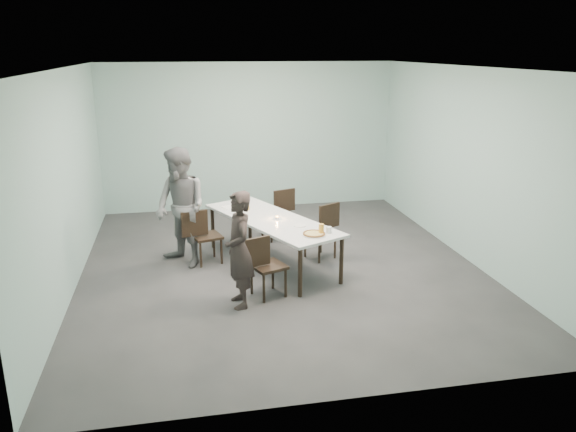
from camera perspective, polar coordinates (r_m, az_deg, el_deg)
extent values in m
plane|color=#333335|center=(8.76, -0.76, -5.16)|extent=(7.00, 7.00, 0.00)
cube|color=#96BDB8|center=(11.73, -3.91, 8.03)|extent=(6.00, 0.02, 3.00)
cube|color=#96BDB8|center=(5.05, 6.39, -3.89)|extent=(6.00, 0.02, 3.00)
cube|color=#96BDB8|center=(8.34, -21.56, 3.30)|extent=(0.02, 7.00, 3.00)
cube|color=#96BDB8|center=(9.33, 17.72, 5.01)|extent=(0.02, 7.00, 3.00)
cube|color=white|center=(8.13, -0.84, 14.84)|extent=(6.00, 7.00, 0.02)
cube|color=white|center=(8.63, -1.69, -0.38)|extent=(1.91, 2.74, 0.04)
cylinder|color=black|center=(7.62, 1.24, -5.74)|extent=(0.06, 0.06, 0.71)
cylinder|color=black|center=(9.56, -7.65, -1.16)|extent=(0.06, 0.06, 0.71)
cylinder|color=black|center=(8.06, 5.44, -4.53)|extent=(0.06, 0.06, 0.71)
cylinder|color=black|center=(9.91, -3.90, -0.39)|extent=(0.06, 0.06, 0.71)
cube|color=black|center=(7.63, -2.01, -5.12)|extent=(0.54, 0.54, 0.04)
cube|color=black|center=(7.46, -3.30, -3.69)|extent=(0.41, 0.19, 0.40)
cylinder|color=black|center=(7.51, -2.47, -7.38)|extent=(0.04, 0.04, 0.41)
cylinder|color=black|center=(7.78, -3.72, -6.50)|extent=(0.04, 0.04, 0.41)
cylinder|color=black|center=(7.66, -0.25, -6.83)|extent=(0.04, 0.04, 0.41)
cylinder|color=black|center=(7.93, -1.55, -5.99)|extent=(0.04, 0.04, 0.41)
cube|color=black|center=(8.89, -8.24, -2.06)|extent=(0.52, 0.52, 0.04)
cube|color=black|center=(8.76, -9.48, -0.75)|extent=(0.41, 0.16, 0.40)
cylinder|color=black|center=(8.76, -8.86, -3.93)|extent=(0.04, 0.04, 0.41)
cylinder|color=black|center=(9.07, -9.55, -3.25)|extent=(0.04, 0.04, 0.41)
cylinder|color=black|center=(8.87, -6.78, -3.60)|extent=(0.04, 0.04, 0.41)
cylinder|color=black|center=(9.17, -7.53, -2.93)|extent=(0.04, 0.04, 0.41)
cube|color=black|center=(9.00, 3.30, -1.67)|extent=(0.57, 0.57, 0.04)
cube|color=black|center=(9.05, 4.22, 0.01)|extent=(0.39, 0.23, 0.40)
cylinder|color=black|center=(9.30, 3.36, -2.52)|extent=(0.04, 0.04, 0.41)
cylinder|color=black|center=(9.07, 4.80, -3.07)|extent=(0.04, 0.04, 0.41)
cylinder|color=black|center=(9.09, 1.77, -2.97)|extent=(0.04, 0.04, 0.41)
cylinder|color=black|center=(8.85, 3.20, -3.55)|extent=(0.04, 0.04, 0.41)
cube|color=black|center=(9.91, -1.31, 0.10)|extent=(0.54, 0.54, 0.04)
cube|color=black|center=(9.94, -0.37, 1.59)|extent=(0.41, 0.18, 0.40)
cylinder|color=black|center=(10.20, -0.95, -0.74)|extent=(0.04, 0.04, 0.41)
cylinder|color=black|center=(9.92, 0.04, -1.24)|extent=(0.04, 0.04, 0.41)
cylinder|color=black|center=(10.04, -2.63, -1.04)|extent=(0.04, 0.04, 0.41)
cylinder|color=black|center=(9.76, -1.67, -1.56)|extent=(0.04, 0.04, 0.41)
imported|color=black|center=(7.26, -4.99, -3.43)|extent=(0.43, 0.60, 1.55)
imported|color=slate|center=(8.72, -10.84, 0.82)|extent=(1.09, 1.13, 1.84)
cylinder|color=white|center=(7.87, 2.66, -1.91)|extent=(0.34, 0.34, 0.01)
cylinder|color=#D3C178|center=(7.86, 2.66, -1.82)|extent=(0.30, 0.30, 0.01)
torus|color=brown|center=(7.86, 2.66, -1.79)|extent=(0.32, 0.32, 0.03)
cylinder|color=white|center=(8.26, 1.19, -0.98)|extent=(0.18, 0.18, 0.01)
cylinder|color=gold|center=(7.89, 3.41, -1.35)|extent=(0.08, 0.08, 0.15)
cylinder|color=silver|center=(7.96, 4.17, -1.42)|extent=(0.08, 0.08, 0.09)
cylinder|color=silver|center=(8.58, -1.13, -0.21)|extent=(0.06, 0.06, 0.03)
cylinder|color=orange|center=(8.58, -1.13, -0.06)|extent=(0.04, 0.04, 0.01)
cylinder|color=gold|center=(9.10, -4.15, 0.88)|extent=(0.07, 0.07, 0.08)
cube|color=silver|center=(9.30, -5.76, 0.96)|extent=(0.36, 0.33, 0.01)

